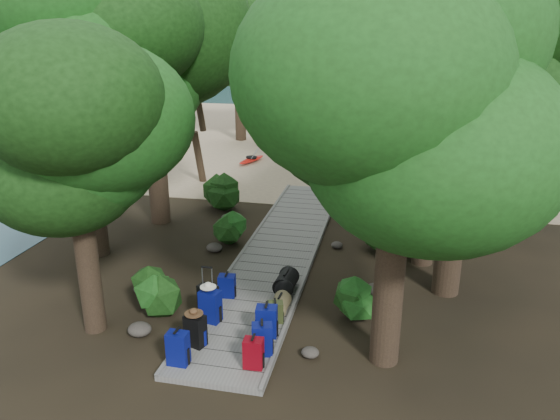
% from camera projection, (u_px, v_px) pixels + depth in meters
% --- Properties ---
extents(ground, '(120.00, 120.00, 0.00)m').
position_uv_depth(ground, '(272.00, 268.00, 14.21)').
color(ground, black).
rests_on(ground, ground).
extents(sand_beach, '(40.00, 22.00, 0.02)m').
position_uv_depth(sand_beach, '(340.00, 140.00, 28.95)').
color(sand_beach, tan).
rests_on(sand_beach, ground).
extents(distant_hill, '(32.00, 16.00, 12.00)m').
position_uv_depth(distant_hill, '(41.00, 71.00, 66.43)').
color(distant_hill, black).
rests_on(distant_hill, ground).
extents(boardwalk, '(2.00, 12.00, 0.12)m').
position_uv_depth(boardwalk, '(280.00, 251.00, 15.11)').
color(boardwalk, slate).
rests_on(boardwalk, ground).
extents(backpack_left_a, '(0.39, 0.28, 0.72)m').
position_uv_depth(backpack_left_a, '(178.00, 347.00, 10.00)').
color(backpack_left_a, navy).
rests_on(backpack_left_a, boardwalk).
extents(backpack_left_b, '(0.45, 0.38, 0.71)m').
position_uv_depth(backpack_left_b, '(195.00, 329.00, 10.57)').
color(backpack_left_b, black).
rests_on(backpack_left_b, boardwalk).
extents(backpack_left_c, '(0.47, 0.38, 0.78)m').
position_uv_depth(backpack_left_c, '(210.00, 304.00, 11.41)').
color(backpack_left_c, navy).
rests_on(backpack_left_c, boardwalk).
extents(backpack_left_d, '(0.40, 0.31, 0.58)m').
position_uv_depth(backpack_left_d, '(227.00, 285.00, 12.46)').
color(backpack_left_d, navy).
rests_on(backpack_left_d, boardwalk).
extents(backpack_right_a, '(0.37, 0.27, 0.64)m').
position_uv_depth(backpack_right_a, '(253.00, 352.00, 9.92)').
color(backpack_right_a, '#7F0008').
rests_on(backpack_right_a, boardwalk).
extents(backpack_right_b, '(0.44, 0.36, 0.70)m').
position_uv_depth(backpack_right_b, '(262.00, 338.00, 10.29)').
color(backpack_right_b, navy).
rests_on(backpack_right_b, boardwalk).
extents(backpack_right_c, '(0.45, 0.34, 0.71)m').
position_uv_depth(backpack_right_c, '(267.00, 320.00, 10.89)').
color(backpack_right_c, navy).
rests_on(backpack_right_c, boardwalk).
extents(backpack_right_d, '(0.38, 0.32, 0.50)m').
position_uv_depth(backpack_right_d, '(275.00, 311.00, 11.43)').
color(backpack_right_d, '#323C1B').
rests_on(backpack_right_d, boardwalk).
extents(duffel_right_khaki, '(0.41, 0.58, 0.38)m').
position_uv_depth(duffel_right_khaki, '(280.00, 304.00, 11.82)').
color(duffel_right_khaki, olive).
rests_on(duffel_right_khaki, boardwalk).
extents(duffel_right_black, '(0.51, 0.76, 0.46)m').
position_uv_depth(duffel_right_black, '(286.00, 282.00, 12.73)').
color(duffel_right_black, black).
rests_on(duffel_right_black, boardwalk).
extents(suitcase_on_boardwalk, '(0.49, 0.37, 0.67)m').
position_uv_depth(suitcase_on_boardwalk, '(208.00, 300.00, 11.70)').
color(suitcase_on_boardwalk, black).
rests_on(suitcase_on_boardwalk, boardwalk).
extents(lone_suitcase_on_sand, '(0.46, 0.30, 0.68)m').
position_uv_depth(lone_suitcase_on_sand, '(325.00, 174.00, 21.48)').
color(lone_suitcase_on_sand, black).
rests_on(lone_suitcase_on_sand, sand_beach).
extents(hat_brown, '(0.36, 0.36, 0.11)m').
position_uv_depth(hat_brown, '(194.00, 311.00, 10.40)').
color(hat_brown, '#51351E').
rests_on(hat_brown, backpack_left_b).
extents(hat_white, '(0.34, 0.34, 0.11)m').
position_uv_depth(hat_white, '(208.00, 285.00, 11.29)').
color(hat_white, silver).
rests_on(hat_white, backpack_left_c).
extents(kayak, '(1.94, 3.66, 0.36)m').
position_uv_depth(kayak, '(252.00, 159.00, 24.41)').
color(kayak, '#B7160F').
rests_on(kayak, sand_beach).
extents(sun_lounger, '(0.81, 1.92, 0.60)m').
position_uv_depth(sun_lounger, '(393.00, 170.00, 22.20)').
color(sun_lounger, silver).
rests_on(sun_lounger, sand_beach).
extents(tree_right_a, '(4.72, 4.72, 7.86)m').
position_uv_depth(tree_right_a, '(398.00, 160.00, 9.12)').
color(tree_right_a, black).
rests_on(tree_right_a, ground).
extents(tree_right_b, '(5.05, 5.05, 9.03)m').
position_uv_depth(tree_right_b, '(466.00, 101.00, 11.50)').
color(tree_right_b, black).
rests_on(tree_right_b, ground).
extents(tree_right_c, '(4.68, 4.68, 8.10)m').
position_uv_depth(tree_right_c, '(436.00, 110.00, 13.21)').
color(tree_right_c, black).
rests_on(tree_right_c, ground).
extents(tree_right_d, '(5.66, 5.66, 10.38)m').
position_uv_depth(tree_right_d, '(496.00, 56.00, 14.66)').
color(tree_right_d, black).
rests_on(tree_right_d, ground).
extents(tree_right_e, '(4.99, 4.99, 8.99)m').
position_uv_depth(tree_right_e, '(440.00, 72.00, 17.72)').
color(tree_right_e, black).
rests_on(tree_right_e, ground).
extents(tree_right_f, '(6.24, 6.24, 11.15)m').
position_uv_depth(tree_right_f, '(498.00, 34.00, 20.42)').
color(tree_right_f, black).
rests_on(tree_right_f, ground).
extents(tree_left_a, '(3.85, 3.85, 6.42)m').
position_uv_depth(tree_left_a, '(77.00, 182.00, 10.39)').
color(tree_left_a, black).
rests_on(tree_left_a, ground).
extents(tree_left_b, '(5.07, 5.07, 9.13)m').
position_uv_depth(tree_left_b, '(78.00, 86.00, 13.60)').
color(tree_left_b, black).
rests_on(tree_left_b, ground).
extents(tree_left_c, '(5.08, 5.08, 8.84)m').
position_uv_depth(tree_left_c, '(150.00, 81.00, 16.00)').
color(tree_left_c, black).
rests_on(tree_left_c, ground).
extents(tree_back_a, '(5.36, 5.36, 9.27)m').
position_uv_depth(tree_back_a, '(307.00, 50.00, 27.15)').
color(tree_back_a, black).
rests_on(tree_back_a, ground).
extents(tree_back_b, '(5.24, 5.24, 9.35)m').
position_uv_depth(tree_back_b, '(369.00, 50.00, 26.61)').
color(tree_back_b, black).
rests_on(tree_back_b, ground).
extents(tree_back_c, '(4.75, 4.75, 8.56)m').
position_uv_depth(tree_back_c, '(448.00, 59.00, 25.95)').
color(tree_back_c, black).
rests_on(tree_back_c, ground).
extents(tree_back_d, '(4.79, 4.79, 7.98)m').
position_uv_depth(tree_back_d, '(239.00, 63.00, 27.71)').
color(tree_back_d, black).
rests_on(tree_back_d, ground).
extents(palm_right_a, '(4.92, 4.92, 8.39)m').
position_uv_depth(palm_right_a, '(400.00, 82.00, 17.81)').
color(palm_right_a, '#0F380F').
rests_on(palm_right_a, ground).
extents(palm_right_b, '(4.74, 4.74, 9.16)m').
position_uv_depth(palm_right_b, '(444.00, 59.00, 22.26)').
color(palm_right_b, '#0F380F').
rests_on(palm_right_b, ground).
extents(palm_right_c, '(4.71, 4.71, 7.50)m').
position_uv_depth(palm_right_c, '(384.00, 74.00, 24.65)').
color(palm_right_c, '#0F380F').
rests_on(palm_right_c, ground).
extents(palm_left_a, '(3.87, 3.87, 6.16)m').
position_uv_depth(palm_left_a, '(193.00, 104.00, 20.70)').
color(palm_left_a, '#0F380F').
rests_on(palm_left_a, ground).
extents(rock_left_a, '(0.49, 0.44, 0.27)m').
position_uv_depth(rock_left_a, '(140.00, 329.00, 11.19)').
color(rock_left_a, '#4C473F').
rests_on(rock_left_a, ground).
extents(rock_left_b, '(0.34, 0.31, 0.19)m').
position_uv_depth(rock_left_b, '(140.00, 289.00, 12.93)').
color(rock_left_b, '#4C473F').
rests_on(rock_left_b, ground).
extents(rock_left_c, '(0.45, 0.40, 0.25)m').
position_uv_depth(rock_left_c, '(214.00, 247.00, 15.20)').
color(rock_left_c, '#4C473F').
rests_on(rock_left_c, ground).
extents(rock_left_d, '(0.31, 0.28, 0.17)m').
position_uv_depth(rock_left_d, '(226.00, 217.00, 17.62)').
color(rock_left_d, '#4C473F').
rests_on(rock_left_d, ground).
extents(rock_right_a, '(0.35, 0.32, 0.19)m').
position_uv_depth(rock_right_a, '(310.00, 352.00, 10.48)').
color(rock_right_a, '#4C473F').
rests_on(rock_right_a, ground).
extents(rock_right_b, '(0.47, 0.42, 0.26)m').
position_uv_depth(rock_right_b, '(375.00, 289.00, 12.85)').
color(rock_right_b, '#4C473F').
rests_on(rock_right_b, ground).
extents(rock_right_c, '(0.33, 0.30, 0.18)m').
position_uv_depth(rock_right_c, '(337.00, 245.00, 15.45)').
color(rock_right_c, '#4C473F').
rests_on(rock_right_c, ground).
extents(rock_right_d, '(0.49, 0.44, 0.27)m').
position_uv_depth(rock_right_d, '(378.00, 220.00, 17.26)').
color(rock_right_d, '#4C473F').
rests_on(rock_right_d, ground).
extents(shrub_left_a, '(1.16, 1.16, 1.04)m').
position_uv_depth(shrub_left_a, '(156.00, 288.00, 12.08)').
color(shrub_left_a, '#1A4615').
rests_on(shrub_left_a, ground).
extents(shrub_left_b, '(1.01, 1.01, 0.91)m').
position_uv_depth(shrub_left_b, '(228.00, 228.00, 15.68)').
color(shrub_left_b, '#1A4615').
rests_on(shrub_left_b, ground).
extents(shrub_left_c, '(1.37, 1.37, 1.23)m').
position_uv_depth(shrub_left_c, '(220.00, 191.00, 18.51)').
color(shrub_left_c, '#1A4615').
rests_on(shrub_left_c, ground).
extents(shrub_right_a, '(1.06, 1.06, 0.95)m').
position_uv_depth(shrub_right_a, '(351.00, 297.00, 11.76)').
color(shrub_right_a, '#1A4615').
rests_on(shrub_right_a, ground).
extents(shrub_right_b, '(1.44, 1.44, 1.30)m').
position_uv_depth(shrub_right_b, '(383.00, 228.00, 15.19)').
color(shrub_right_b, '#1A4615').
rests_on(shrub_right_b, ground).
extents(shrub_right_c, '(0.88, 0.88, 0.79)m').
position_uv_depth(shrub_right_c, '(358.00, 191.00, 19.20)').
color(shrub_right_c, '#1A4615').
rests_on(shrub_right_c, ground).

